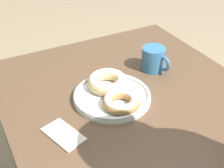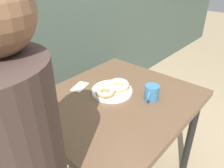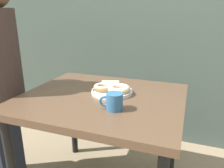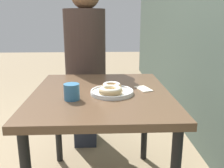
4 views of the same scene
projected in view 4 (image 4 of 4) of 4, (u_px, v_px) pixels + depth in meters
dining_table at (101, 105)px, 1.53m from camera, size 0.96×0.82×0.72m
donut_plate at (111, 90)px, 1.46m from camera, size 0.28×0.25×0.06m
coffee_mug at (72, 91)px, 1.36m from camera, size 0.12×0.09×0.09m
person_figure at (85, 61)px, 2.16m from camera, size 0.38×0.35×1.44m
napkin at (143, 89)px, 1.56m from camera, size 0.14×0.10×0.01m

